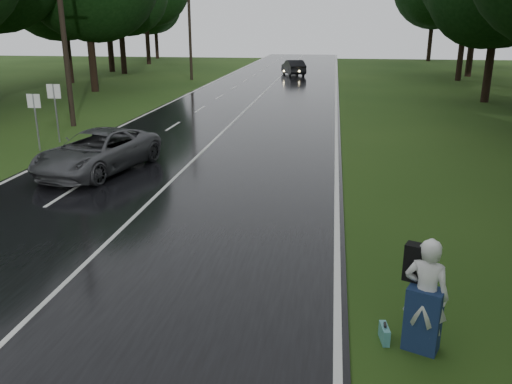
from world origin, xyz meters
TOP-DOWN VIEW (x-y plane):
  - ground at (0.00, 0.00)m, footprint 160.00×160.00m
  - road at (0.00, 20.00)m, footprint 12.00×140.00m
  - lane_center at (0.00, 20.00)m, footprint 0.12×140.00m
  - grey_car at (-3.09, 10.85)m, footprint 3.71×5.95m
  - far_car at (1.19, 50.60)m, footprint 3.10×5.13m
  - hitchhiker at (7.20, 1.03)m, footprint 0.88×0.86m
  - suitcase at (6.61, 1.15)m, footprint 0.17×0.43m
  - utility_pole_mid at (-8.50, 19.51)m, footprint 1.80×0.28m
  - utility_pole_far at (-8.50, 44.39)m, footprint 1.80×0.28m
  - road_sign_a at (-7.20, 13.81)m, footprint 0.60×0.10m
  - road_sign_b at (-7.20, 15.54)m, footprint 0.65×0.10m
  - tree_left_e at (-13.97, 34.14)m, footprint 9.88×9.88m
  - tree_left_f at (-17.66, 49.71)m, footprint 9.78×9.78m
  - tree_right_e at (16.30, 32.36)m, footprint 8.90×8.90m
  - tree_right_f at (17.66, 47.38)m, footprint 10.17×10.17m

SIDE VIEW (x-z plane):
  - ground at x=0.00m, z-range 0.00..0.00m
  - utility_pole_mid at x=-8.50m, z-range -5.47..5.47m
  - utility_pole_far at x=-8.50m, z-range -5.05..5.05m
  - road_sign_a at x=-7.20m, z-range -1.24..1.24m
  - road_sign_b at x=-7.20m, z-range -1.36..1.36m
  - tree_left_e at x=-13.97m, z-range -7.72..7.72m
  - tree_left_f at x=-17.66m, z-range -7.64..7.64m
  - tree_right_e at x=16.30m, z-range -6.95..6.95m
  - tree_right_f at x=17.66m, z-range -7.94..7.94m
  - road at x=0.00m, z-range 0.00..0.04m
  - lane_center at x=0.00m, z-range 0.04..0.05m
  - suitcase at x=6.61m, z-range 0.00..0.30m
  - grey_car at x=-3.09m, z-range 0.04..1.57m
  - far_car at x=1.19m, z-range 0.04..1.64m
  - hitchhiker at x=7.20m, z-range -0.07..1.99m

